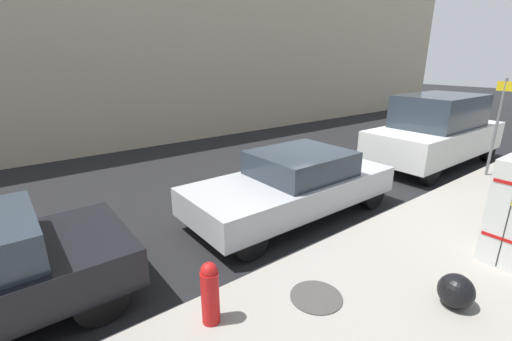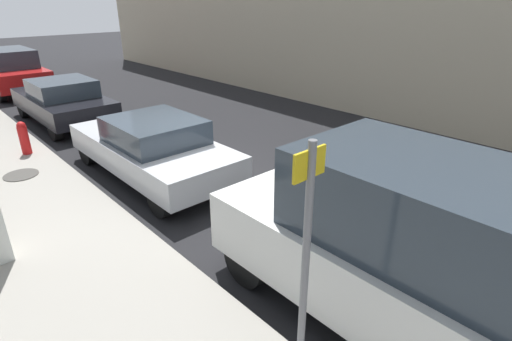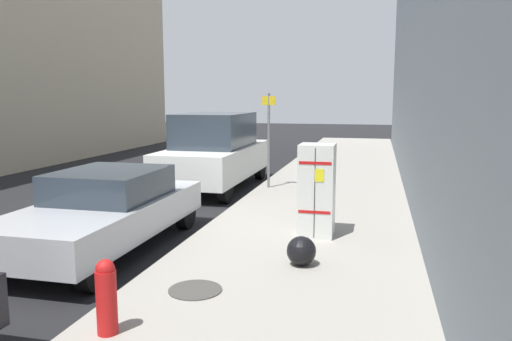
# 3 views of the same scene
# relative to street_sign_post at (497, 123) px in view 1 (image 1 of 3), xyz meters

# --- Properties ---
(ground_plane) EXTENTS (80.00, 80.00, 0.00)m
(ground_plane) POSITION_rel_street_sign_post_xyz_m (2.21, 4.68, -1.59)
(ground_plane) COLOR black
(sidewalk_slab) EXTENTS (3.97, 44.00, 0.14)m
(sidewalk_slab) POSITION_rel_street_sign_post_xyz_m (-1.67, 4.68, -1.52)
(sidewalk_slab) COLOR #9E998E
(sidewalk_slab) RESTS_ON ground
(building_facade_across) EXTENTS (1.85, 37.40, 8.90)m
(building_facade_across) POSITION_rel_street_sign_post_xyz_m (10.20, 4.68, 2.86)
(building_facade_across) COLOR beige
(building_facade_across) RESTS_ON ground
(manhole_cover) EXTENTS (0.70, 0.70, 0.02)m
(manhole_cover) POSITION_rel_street_sign_post_xyz_m (-0.66, 7.50, -1.44)
(manhole_cover) COLOR #47443F
(manhole_cover) RESTS_ON sidewalk_slab
(street_sign_post) EXTENTS (0.36, 0.07, 2.59)m
(street_sign_post) POSITION_rel_street_sign_post_xyz_m (0.00, 0.00, 0.00)
(street_sign_post) COLOR slate
(street_sign_post) RESTS_ON sidewalk_slab
(fire_hydrant) EXTENTS (0.22, 0.22, 0.82)m
(fire_hydrant) POSITION_rel_street_sign_post_xyz_m (-0.17, 8.83, -1.03)
(fire_hydrant) COLOR red
(fire_hydrant) RESTS_ON sidewalk_slab
(trash_bag) EXTENTS (0.44, 0.44, 0.44)m
(trash_bag) POSITION_rel_street_sign_post_xyz_m (-1.85, 6.19, -1.23)
(trash_bag) COLOR black
(trash_bag) RESTS_ON sidewalk_slab
(parked_van_white) EXTENTS (2.02, 5.04, 2.17)m
(parked_van_white) POSITION_rel_street_sign_post_xyz_m (1.63, -0.26, -0.50)
(parked_van_white) COLOR silver
(parked_van_white) RESTS_ON ground
(parked_sedan_silver) EXTENTS (1.86, 4.54, 1.37)m
(parked_sedan_silver) POSITION_rel_street_sign_post_xyz_m (1.63, 5.75, -0.88)
(parked_sedan_silver) COLOR silver
(parked_sedan_silver) RESTS_ON ground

